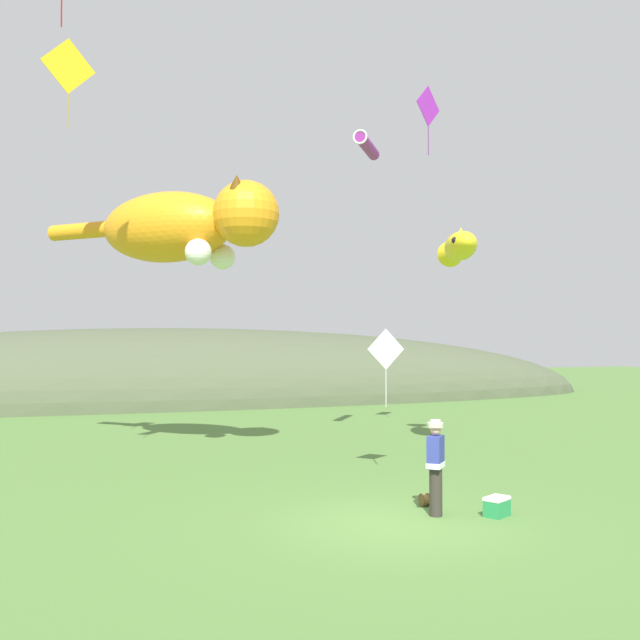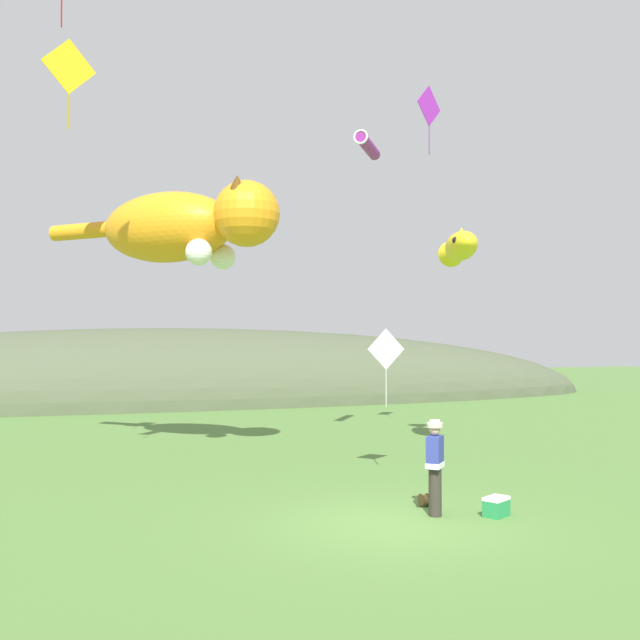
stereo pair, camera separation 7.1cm
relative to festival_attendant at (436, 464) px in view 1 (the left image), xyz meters
The scene contains 11 objects.
ground_plane 1.38m from the festival_attendant, 163.84° to the right, with size 120.00×120.00×0.00m, color #517A38.
distant_hill_ridge 26.37m from the festival_attendant, 92.08° to the left, with size 50.24×11.12×7.81m.
festival_attendant is the anchor object (origin of this frame).
kite_spool 1.14m from the festival_attendant, 77.24° to the left, with size 0.16×0.25×0.25m.
picnic_cooler 1.37m from the festival_attendant, 20.45° to the right, with size 0.59×0.52×0.36m.
kite_giant_cat 10.63m from the festival_attendant, 111.98° to the left, with size 6.06×5.88×2.38m.
kite_fish_windsock 8.90m from the festival_attendant, 56.07° to the left, with size 1.84×3.09×0.92m.
kite_tube_streamer 11.58m from the festival_attendant, 75.56° to the left, with size 1.53×1.94×0.44m.
kite_diamond_violet 13.05m from the festival_attendant, 62.50° to the left, with size 1.14×0.64×2.19m.
kite_diamond_gold 13.58m from the festival_attendant, 131.28° to the left, with size 1.35×0.55×2.35m.
kite_diamond_white 4.48m from the festival_attendant, 78.53° to the left, with size 0.99×0.07×1.89m.
Camera 1 is at (-5.49, -11.51, 3.25)m, focal length 40.00 mm.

